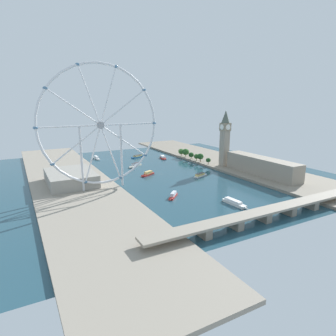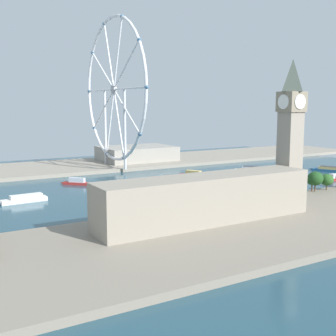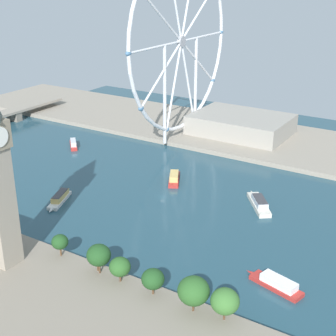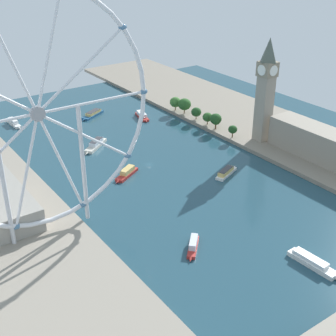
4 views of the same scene
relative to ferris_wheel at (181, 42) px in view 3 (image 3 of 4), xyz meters
name	(u,v)px [view 3 (image 3 of 4)]	position (x,y,z in m)	size (l,w,h in m)	color
ground_plane	(162,197)	(-93.04, -43.66, -71.39)	(410.11, 410.11, 0.00)	#234756
riverbank_right	(249,137)	(27.02, -43.66, -69.89)	(90.00, 520.00, 3.00)	gray
tree_row_embankment	(152,276)	(-173.33, -90.67, -60.55)	(12.88, 88.17, 14.05)	#513823
ferris_wheel	(181,42)	(0.00, 0.00, 0.00)	(129.74, 3.20, 132.76)	silver
riverside_hall	(241,124)	(28.52, -36.20, -61.38)	(51.14, 70.83, 14.01)	gray
tour_boat_0	(174,178)	(-70.44, -37.56, -69.18)	(24.46, 15.79, 5.48)	#B22D28
tour_boat_4	(277,284)	(-140.47, -128.82, -69.34)	(12.05, 26.65, 4.86)	#B22D28
tour_boat_5	(259,203)	(-75.41, -94.26, -69.20)	(28.20, 22.87, 5.54)	beige
tour_boat_6	(60,198)	(-128.35, 1.08, -69.35)	(25.71, 13.47, 4.81)	white
tour_boat_7	(73,144)	(-56.31, 56.20, -69.20)	(18.32, 18.43, 5.34)	#B22D28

